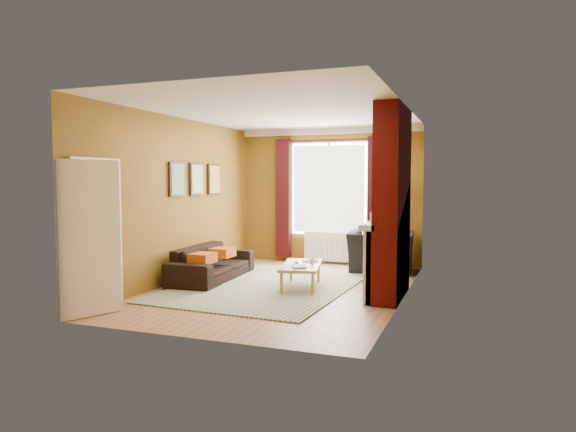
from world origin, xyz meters
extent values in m
plane|color=#8C5F3F|center=(0.00, 0.00, 0.00)|extent=(5.50, 5.50, 0.00)
cube|color=brown|center=(0.00, 2.75, 1.40)|extent=(3.80, 0.02, 2.80)
cube|color=brown|center=(0.00, -2.75, 1.40)|extent=(3.80, 0.02, 2.80)
cube|color=brown|center=(1.90, 0.00, 1.40)|extent=(0.02, 5.50, 2.80)
cube|color=brown|center=(-1.90, 0.00, 1.40)|extent=(0.02, 5.50, 2.80)
cube|color=silver|center=(0.00, 0.00, 2.80)|extent=(3.80, 5.50, 0.01)
cube|color=#4C0A0B|center=(1.72, 0.00, 1.40)|extent=(0.35, 1.40, 2.80)
cube|color=white|center=(1.53, 0.00, 0.55)|extent=(0.12, 1.30, 1.10)
cube|color=white|center=(1.48, 0.00, 1.08)|extent=(0.22, 1.40, 0.08)
cube|color=white|center=(1.51, -0.58, 0.52)|extent=(0.16, 0.14, 1.04)
cube|color=white|center=(1.51, 0.58, 0.52)|extent=(0.16, 0.14, 1.04)
cube|color=black|center=(1.56, 0.00, 0.45)|extent=(0.06, 0.80, 0.90)
cube|color=black|center=(1.54, 0.00, 0.03)|extent=(0.20, 1.00, 0.06)
cube|color=white|center=(1.49, -0.35, 1.20)|extent=(0.03, 0.12, 0.16)
cube|color=#311C13|center=(1.49, -0.10, 1.19)|extent=(0.03, 0.10, 0.14)
cylinder|color=#311C13|center=(1.49, 0.15, 1.18)|extent=(0.10, 0.10, 0.12)
cube|color=#311C13|center=(1.53, 0.00, 1.85)|extent=(0.03, 0.60, 0.75)
cube|color=#B3883C|center=(1.51, 0.00, 1.85)|extent=(0.01, 0.52, 0.66)
cube|color=white|center=(0.00, 2.71, 2.74)|extent=(3.80, 0.08, 0.12)
cube|color=white|center=(0.00, 2.72, 1.55)|extent=(1.60, 0.04, 1.90)
cube|color=white|center=(0.00, 2.68, 1.55)|extent=(1.50, 0.02, 1.80)
cube|color=white|center=(0.00, 2.70, 1.55)|extent=(0.06, 0.04, 1.90)
cube|color=#380C0F|center=(-0.98, 2.63, 1.35)|extent=(0.30, 0.16, 2.50)
cube|color=#380C0F|center=(0.98, 2.63, 1.35)|extent=(0.30, 0.16, 2.50)
cylinder|color=#311C13|center=(0.00, 2.63, 2.55)|extent=(2.30, 0.05, 0.05)
cube|color=white|center=(0.00, 2.65, 0.35)|extent=(1.00, 0.10, 0.60)
cube|color=white|center=(-0.45, 2.59, 0.35)|extent=(0.04, 0.03, 0.56)
cube|color=white|center=(-0.34, 2.59, 0.35)|extent=(0.04, 0.03, 0.56)
cube|color=white|center=(-0.23, 2.59, 0.35)|extent=(0.04, 0.03, 0.56)
cube|color=white|center=(-0.12, 2.59, 0.35)|extent=(0.04, 0.03, 0.56)
cube|color=white|center=(-0.01, 2.59, 0.35)|extent=(0.04, 0.03, 0.56)
cube|color=white|center=(0.10, 2.59, 0.35)|extent=(0.04, 0.03, 0.56)
cube|color=white|center=(0.21, 2.59, 0.35)|extent=(0.04, 0.03, 0.56)
cube|color=white|center=(0.32, 2.59, 0.35)|extent=(0.04, 0.03, 0.56)
cube|color=white|center=(0.43, 2.59, 0.35)|extent=(0.04, 0.03, 0.56)
cube|color=#311C13|center=(-1.87, -0.10, 1.75)|extent=(0.04, 0.44, 0.58)
cube|color=gold|center=(-1.84, -0.10, 1.75)|extent=(0.01, 0.38, 0.52)
cube|color=#311C13|center=(-1.87, 0.55, 1.75)|extent=(0.04, 0.44, 0.58)
cube|color=#479230|center=(-1.84, 0.55, 1.75)|extent=(0.01, 0.38, 0.52)
cube|color=#311C13|center=(-1.87, 1.20, 1.75)|extent=(0.04, 0.44, 0.58)
cube|color=#D14334|center=(-1.84, 1.20, 1.75)|extent=(0.01, 0.38, 0.52)
cube|color=white|center=(-1.88, -2.05, 1.00)|extent=(0.05, 0.94, 2.06)
cube|color=black|center=(-1.85, -2.05, 1.00)|extent=(0.02, 0.80, 1.98)
cube|color=white|center=(-1.68, -2.41, 1.00)|extent=(0.37, 0.74, 1.98)
imported|color=#3F7634|center=(1.49, 0.45, 1.26)|extent=(0.14, 0.10, 0.27)
cube|color=#B84E0F|center=(-1.27, -0.31, 0.47)|extent=(0.34, 0.40, 0.16)
cube|color=#B84E0F|center=(-1.27, 0.39, 0.47)|extent=(0.34, 0.40, 0.16)
cube|color=#33518E|center=(-0.31, 0.06, 0.01)|extent=(2.81, 3.77, 0.02)
imported|color=black|center=(-1.42, 0.29, 0.30)|extent=(0.91, 2.08, 0.60)
imported|color=black|center=(1.21, 2.04, 0.38)|extent=(1.27, 1.13, 0.77)
cube|color=tan|center=(0.27, 0.12, 0.37)|extent=(0.83, 1.28, 0.05)
cylinder|color=tan|center=(0.15, -0.45, 0.17)|extent=(0.06, 0.06, 0.35)
cylinder|color=tan|center=(0.62, -0.35, 0.17)|extent=(0.06, 0.06, 0.35)
cylinder|color=tan|center=(-0.07, 0.59, 0.17)|extent=(0.06, 0.06, 0.35)
cylinder|color=tan|center=(0.39, 0.69, 0.17)|extent=(0.06, 0.06, 0.35)
cylinder|color=olive|center=(0.77, 2.24, 0.25)|extent=(0.50, 0.50, 0.49)
cylinder|color=black|center=(1.55, 2.40, 0.02)|extent=(0.26, 0.26, 0.03)
cylinder|color=black|center=(1.55, 2.40, 0.84)|extent=(0.03, 0.03, 1.62)
cone|color=beige|center=(1.55, 2.40, 1.66)|extent=(0.26, 0.26, 0.19)
imported|color=#999999|center=(0.25, -0.25, 0.41)|extent=(0.34, 0.37, 0.03)
imported|color=#999999|center=(0.20, 0.45, 0.41)|extent=(0.29, 0.36, 0.02)
imported|color=#999999|center=(0.44, 0.17, 0.44)|extent=(0.11, 0.11, 0.09)
cube|color=black|center=(0.17, 0.21, 0.41)|extent=(0.11, 0.16, 0.02)
camera|label=1|loc=(2.87, -7.57, 1.73)|focal=32.00mm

